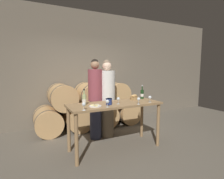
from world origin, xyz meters
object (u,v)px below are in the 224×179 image
at_px(wine_bottle_white, 84,100).
at_px(wine_glass_far_right, 150,98).
at_px(wine_bottle_red, 142,94).
at_px(bread_basket, 134,98).
at_px(wine_glass_right, 139,99).
at_px(person_left, 95,98).
at_px(blue_crock, 109,101).
at_px(cheese_plate, 95,106).
at_px(wine_glass_left, 107,102).
at_px(tasting_table, 115,109).
at_px(person_right, 107,98).
at_px(wine_glass_center, 118,99).
at_px(wine_glass_far_left, 84,105).

height_order(wine_bottle_white, wine_glass_far_right, wine_bottle_white).
bearing_deg(wine_bottle_red, wine_bottle_white, -175.42).
height_order(bread_basket, wine_glass_right, wine_glass_right).
height_order(wine_glass_right, wine_glass_far_right, same).
bearing_deg(wine_glass_far_right, person_left, 132.65).
distance_m(blue_crock, cheese_plate, 0.29).
height_order(bread_basket, wine_glass_left, wine_glass_left).
bearing_deg(wine_glass_right, blue_crock, 157.28).
relative_size(tasting_table, person_right, 1.02).
relative_size(cheese_plate, wine_glass_center, 1.72).
relative_size(tasting_table, person_left, 1.01).
height_order(cheese_plate, wine_glass_far_left, wine_glass_far_left).
distance_m(tasting_table, cheese_plate, 0.48).
relative_size(person_right, cheese_plate, 8.03).
relative_size(wine_glass_far_left, wine_glass_far_right, 1.00).
relative_size(person_right, wine_glass_center, 13.85).
distance_m(tasting_table, person_left, 0.69).
height_order(wine_bottle_red, blue_crock, wine_bottle_red).
distance_m(wine_bottle_red, wine_glass_right, 0.63).
bearing_deg(wine_glass_left, cheese_plate, 140.68).
bearing_deg(person_left, wine_glass_center, -77.68).
bearing_deg(wine_glass_far_left, wine_glass_far_right, 3.39).
relative_size(wine_glass_left, wine_glass_far_right, 1.00).
height_order(wine_bottle_white, blue_crock, wine_bottle_white).
height_order(person_left, wine_glass_far_left, person_left).
relative_size(person_right, wine_glass_far_right, 13.85).
height_order(wine_glass_far_left, wine_glass_far_right, same).
bearing_deg(person_left, wine_bottle_red, -27.18).
relative_size(person_right, wine_bottle_white, 5.96).
bearing_deg(wine_bottle_white, wine_bottle_red, 4.58).
xyz_separation_m(wine_bottle_red, bread_basket, (-0.21, -0.01, -0.06)).
bearing_deg(cheese_plate, person_left, 68.79).
bearing_deg(wine_glass_right, bread_basket, 65.49).
height_order(wine_bottle_red, wine_glass_right, wine_bottle_red).
bearing_deg(wine_glass_center, wine_bottle_white, 163.51).
xyz_separation_m(person_right, wine_glass_far_right, (0.52, -0.88, 0.10)).
xyz_separation_m(wine_bottle_red, cheese_plate, (-1.22, -0.30, -0.09)).
xyz_separation_m(person_right, wine_glass_right, (0.21, -0.94, 0.10)).
bearing_deg(bread_basket, wine_glass_left, -152.98).
relative_size(person_left, blue_crock, 14.93).
bearing_deg(wine_bottle_white, wine_glass_far_right, -13.49).
distance_m(wine_bottle_white, wine_glass_far_right, 1.28).
distance_m(person_left, blue_crock, 0.73).
bearing_deg(wine_bottle_red, person_right, 143.31).
xyz_separation_m(wine_bottle_red, wine_glass_center, (-0.75, -0.29, -0.01)).
bearing_deg(wine_glass_center, blue_crock, 170.63).
distance_m(wine_glass_far_left, wine_glass_far_right, 1.38).
relative_size(wine_bottle_red, bread_basket, 1.59).
height_order(person_left, wine_glass_left, person_left).
distance_m(blue_crock, wine_glass_right, 0.55).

